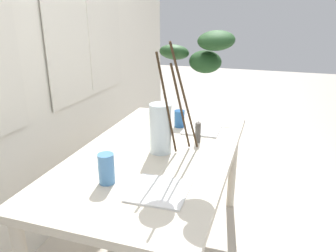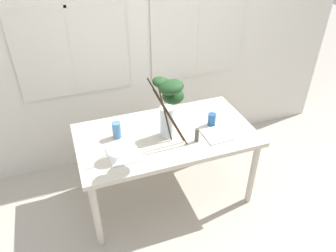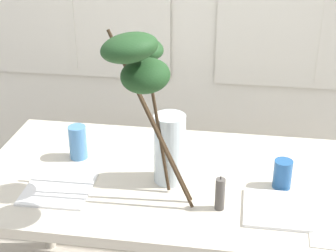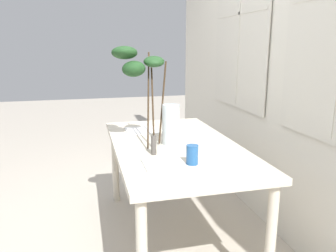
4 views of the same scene
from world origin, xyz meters
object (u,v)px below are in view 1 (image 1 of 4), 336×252
(drinking_glass_blue_left, at_px, (106,169))
(pillar_candle, at_px, (198,132))
(dining_table, at_px, (156,163))
(plate_square_left, at_px, (159,191))
(drinking_glass_blue_right, at_px, (179,119))
(plate_square_right, at_px, (202,130))
(vase_with_branches, at_px, (182,91))

(drinking_glass_blue_left, bearing_deg, pillar_candle, -24.93)
(dining_table, xyz_separation_m, plate_square_left, (-0.40, -0.16, 0.08))
(drinking_glass_blue_left, relative_size, drinking_glass_blue_right, 1.27)
(drinking_glass_blue_left, height_order, plate_square_left, drinking_glass_blue_left)
(plate_square_right, bearing_deg, pillar_candle, -174.66)
(vase_with_branches, bearing_deg, drinking_glass_blue_right, 17.15)
(drinking_glass_blue_left, distance_m, pillar_candle, 0.67)
(drinking_glass_blue_right, distance_m, plate_square_left, 0.85)
(drinking_glass_blue_left, height_order, pillar_candle, drinking_glass_blue_left)
(drinking_glass_blue_right, bearing_deg, drinking_glass_blue_left, 172.93)
(dining_table, xyz_separation_m, plate_square_right, (0.40, -0.17, 0.08))
(dining_table, relative_size, drinking_glass_blue_left, 10.65)
(drinking_glass_blue_left, xyz_separation_m, plate_square_right, (0.81, -0.26, -0.07))
(drinking_glass_blue_left, height_order, drinking_glass_blue_right, drinking_glass_blue_left)
(drinking_glass_blue_right, bearing_deg, plate_square_right, -98.45)
(drinking_glass_blue_right, bearing_deg, pillar_candle, -141.37)
(drinking_glass_blue_left, bearing_deg, plate_square_right, -18.07)
(drinking_glass_blue_left, distance_m, drinking_glass_blue_right, 0.84)
(plate_square_right, bearing_deg, drinking_glass_blue_left, 161.93)
(plate_square_right, distance_m, pillar_candle, 0.21)
(plate_square_left, xyz_separation_m, pillar_candle, (0.61, -0.03, 0.06))
(plate_square_right, xyz_separation_m, pillar_candle, (-0.20, -0.02, 0.06))
(dining_table, xyz_separation_m, drinking_glass_blue_left, (-0.40, 0.09, 0.15))
(vase_with_branches, bearing_deg, dining_table, 77.43)
(dining_table, distance_m, vase_with_branches, 0.47)
(pillar_candle, bearing_deg, plate_square_right, 5.34)
(vase_with_branches, relative_size, plate_square_right, 2.92)
(dining_table, height_order, pillar_candle, pillar_candle)
(drinking_glass_blue_right, distance_m, pillar_candle, 0.29)
(dining_table, height_order, vase_with_branches, vase_with_branches)
(vase_with_branches, xyz_separation_m, drinking_glass_blue_left, (-0.37, 0.25, -0.29))
(vase_with_branches, bearing_deg, plate_square_left, -178.79)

